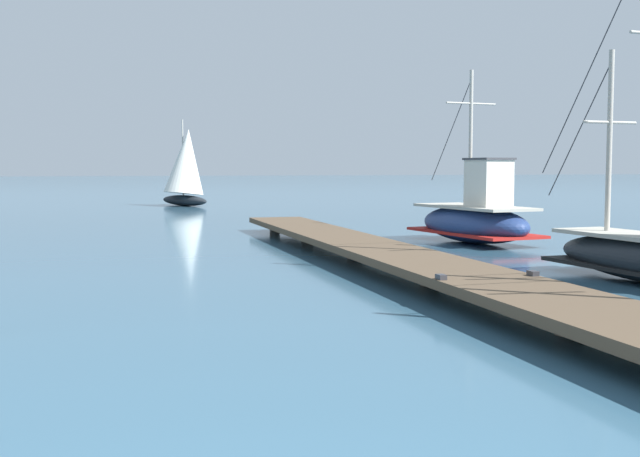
# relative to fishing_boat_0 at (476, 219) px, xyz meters

# --- Properties ---
(floating_dock) EXTENTS (2.66, 22.87, 0.53)m
(floating_dock) POSITION_rel_fishing_boat_0_xyz_m (-4.78, -4.89, -0.34)
(floating_dock) COLOR brown
(floating_dock) RESTS_ON ground
(fishing_boat_0) EXTENTS (2.39, 4.67, 4.99)m
(fishing_boat_0) POSITION_rel_fishing_boat_0_xyz_m (0.00, 0.00, 0.00)
(fishing_boat_0) COLOR navy
(fishing_boat_0) RESTS_ON ground
(distant_sailboat) EXTENTS (3.25, 4.56, 4.87)m
(distant_sailboat) POSITION_rel_fishing_boat_0_xyz_m (-4.80, 24.61, 1.51)
(distant_sailboat) COLOR black
(distant_sailboat) RESTS_ON ground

